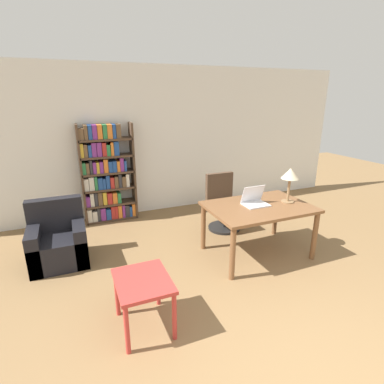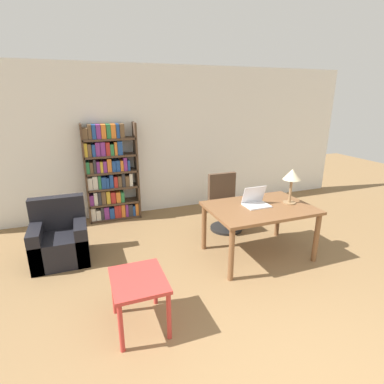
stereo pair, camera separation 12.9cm
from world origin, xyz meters
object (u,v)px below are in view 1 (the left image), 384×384
side_table_blue (143,287)px  armchair (59,243)px  laptop (255,201)px  desk (259,212)px  bookshelf (106,176)px  table_lamp (290,175)px  office_chair (223,205)px

side_table_blue → armchair: 1.81m
laptop → desk: bearing=-64.6°
desk → bookshelf: 2.73m
table_lamp → armchair: (-3.05, 0.86, -0.83)m
laptop → office_chair: laptop is taller
table_lamp → armchair: size_ratio=0.58×
desk → table_lamp: bearing=-3.1°
bookshelf → side_table_blue: bearing=-91.0°
armchair → table_lamp: bearing=-15.7°
desk → side_table_blue: bearing=-156.4°
table_lamp → bookshelf: (-2.23, 2.10, -0.29)m
armchair → bookshelf: 1.58m
table_lamp → side_table_blue: bearing=-161.4°
office_chair → bookshelf: size_ratio=0.54×
table_lamp → office_chair: size_ratio=0.53×
armchair → office_chair: bearing=3.4°
table_lamp → armchair: table_lamp is taller
desk → armchair: bearing=162.2°
office_chair → side_table_blue: bearing=-135.3°
table_lamp → armchair: bearing=164.3°
table_lamp → bookshelf: size_ratio=0.28×
desk → armchair: size_ratio=1.66×
side_table_blue → armchair: bearing=115.3°
table_lamp → side_table_blue: (-2.28, -0.77, -0.67)m
desk → side_table_blue: desk is taller
desk → table_lamp: (0.46, -0.03, 0.48)m
desk → office_chair: office_chair is taller
table_lamp → side_table_blue: size_ratio=0.82×
laptop → side_table_blue: laptop is taller
laptop → office_chair: (0.01, 0.92, -0.37)m
laptop → table_lamp: table_lamp is taller
office_chair → side_table_blue: (-1.80, -1.78, 0.03)m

